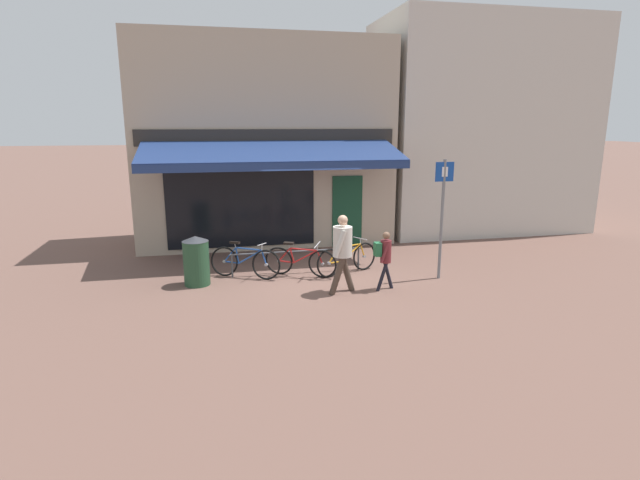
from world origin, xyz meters
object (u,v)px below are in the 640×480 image
bicycle_red (300,261)px  pedestrian_adult (342,246)px  bicycle_blue (245,262)px  bicycle_orange (347,259)px  parking_sign (442,208)px  pedestrian_child (384,253)px  litter_bin (196,261)px

bicycle_red → pedestrian_adult: pedestrian_adult is taller
pedestrian_adult → bicycle_blue: bearing=148.8°
bicycle_orange → parking_sign: (2.04, -0.82, 1.32)m
bicycle_orange → pedestrian_child: 1.50m
bicycle_blue → pedestrian_adult: (1.99, -1.53, 0.66)m
bicycle_blue → litter_bin: bearing=-135.5°
pedestrian_adult → litter_bin: (-3.09, 1.20, -0.47)m
pedestrian_adult → parking_sign: parking_sign is taller
bicycle_blue → bicycle_orange: (2.45, -0.20, -0.00)m
bicycle_blue → bicycle_red: (1.30, -0.20, -0.01)m
pedestrian_adult → litter_bin: 3.35m
bicycle_orange → pedestrian_adult: 1.56m
bicycle_blue → pedestrian_adult: pedestrian_adult is taller
bicycle_blue → bicycle_orange: bicycle_blue is taller
bicycle_red → pedestrian_adult: bearing=-35.5°
bicycle_blue → bicycle_orange: 2.46m
litter_bin → bicycle_orange: bearing=2.0°
pedestrian_adult → pedestrian_child: (0.94, -0.01, -0.21)m
bicycle_blue → parking_sign: (4.49, -1.02, 1.31)m
pedestrian_child → parking_sign: size_ratio=0.47×
bicycle_orange → pedestrian_adult: bearing=-132.3°
litter_bin → bicycle_blue: bearing=16.7°
parking_sign → pedestrian_child: bearing=-161.3°
bicycle_red → litter_bin: size_ratio=1.44×
bicycle_red → pedestrian_child: size_ratio=1.24×
parking_sign → bicycle_orange: bearing=158.2°
pedestrian_adult → parking_sign: (2.51, 0.51, 0.65)m
bicycle_red → parking_sign: bearing=12.8°
pedestrian_adult → litter_bin: pedestrian_adult is taller
bicycle_blue → pedestrian_child: bearing=0.0°
parking_sign → bicycle_blue: bearing=167.2°
bicycle_blue → pedestrian_adult: size_ratio=0.95×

